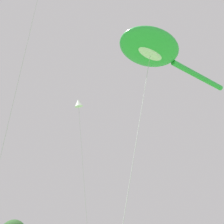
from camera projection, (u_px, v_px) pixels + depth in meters
name	position (u px, v px, depth m)	size (l,w,h in m)	color
big_show_kite	(153.00, 50.00, 16.59)	(11.56, 4.19, 13.91)	green
small_kite_bird_shape	(78.00, 104.00, 21.91)	(3.00, 0.80, 13.46)	white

